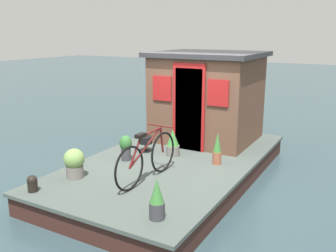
% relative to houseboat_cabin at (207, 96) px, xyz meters
% --- Properties ---
extents(ground_plane, '(60.00, 60.00, 0.00)m').
position_rel_houseboat_cabin_xyz_m(ground_plane, '(-1.60, 0.00, -1.41)').
color(ground_plane, '#2D4247').
extents(houseboat_deck, '(5.42, 2.99, 0.41)m').
position_rel_houseboat_cabin_xyz_m(houseboat_deck, '(-1.60, 0.00, -1.20)').
color(houseboat_deck, '#424C47').
rests_on(houseboat_deck, ground_plane).
extents(houseboat_cabin, '(2.06, 2.30, 1.98)m').
position_rel_houseboat_cabin_xyz_m(houseboat_cabin, '(0.00, 0.00, 0.00)').
color(houseboat_cabin, brown).
rests_on(houseboat_cabin, houseboat_deck).
extents(bicycle, '(1.67, 0.50, 0.86)m').
position_rel_houseboat_cabin_xyz_m(bicycle, '(-2.77, -0.16, -0.60)').
color(bicycle, black).
rests_on(bicycle, houseboat_deck).
extents(potted_plant_rosemary, '(0.21, 0.21, 0.56)m').
position_rel_houseboat_cabin_xyz_m(potted_plant_rosemary, '(-3.82, -0.98, -0.73)').
color(potted_plant_rosemary, '#38383D').
rests_on(potted_plant_rosemary, houseboat_deck).
extents(potted_plant_fern, '(0.16, 0.16, 0.61)m').
position_rel_houseboat_cabin_xyz_m(potted_plant_fern, '(-1.46, -0.86, -0.71)').
color(potted_plant_fern, '#935138').
rests_on(potted_plant_fern, houseboat_deck).
extents(potted_plant_mint, '(0.24, 0.24, 0.49)m').
position_rel_houseboat_cabin_xyz_m(potted_plant_mint, '(-2.12, 0.75, -0.73)').
color(potted_plant_mint, '#38383D').
rests_on(potted_plant_mint, houseboat_deck).
extents(potted_plant_sage, '(0.27, 0.27, 0.54)m').
position_rel_houseboat_cabin_xyz_m(potted_plant_sage, '(-1.43, 0.10, -0.74)').
color(potted_plant_sage, slate).
rests_on(potted_plant_sage, houseboat_deck).
extents(potted_plant_ivy, '(0.35, 0.35, 0.51)m').
position_rel_houseboat_cabin_xyz_m(potted_plant_ivy, '(-3.27, 0.98, -0.73)').
color(potted_plant_ivy, slate).
rests_on(potted_plant_ivy, houseboat_deck).
extents(charcoal_grill, '(0.28, 0.28, 0.32)m').
position_rel_houseboat_cabin_xyz_m(charcoal_grill, '(-1.49, 0.70, -0.77)').
color(charcoal_grill, black).
rests_on(charcoal_grill, houseboat_deck).
extents(mooring_bollard, '(0.16, 0.16, 0.26)m').
position_rel_houseboat_cabin_xyz_m(mooring_bollard, '(-4.02, 1.15, -0.86)').
color(mooring_bollard, black).
rests_on(mooring_bollard, houseboat_deck).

